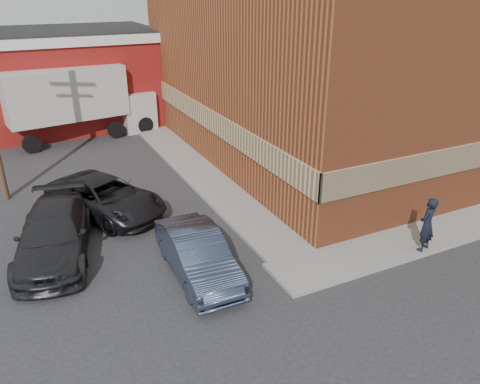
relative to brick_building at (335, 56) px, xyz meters
name	(u,v)px	position (x,y,z in m)	size (l,w,h in m)	color
ground	(276,263)	(-8.50, -9.00, -4.68)	(90.00, 90.00, 0.00)	#28282B
brick_building	(335,56)	(0.00, 0.00, 0.00)	(14.25, 18.25, 9.36)	#9C4828
sidewalk_south	(467,224)	(-1.00, -9.90, -4.62)	(16.00, 1.80, 0.12)	gray
sidewalk_west	(192,166)	(-7.90, 0.00, -4.62)	(1.80, 18.00, 0.12)	gray
warehouse	(19,80)	(-14.50, 11.00, -1.87)	(16.30, 8.30, 5.60)	maroon
man	(427,224)	(-3.87, -10.55, -3.64)	(0.67, 0.44, 1.84)	black
sedan	(198,254)	(-10.93, -8.50, -3.98)	(1.49, 4.28, 1.41)	#313C53
suv_a	(106,197)	(-12.56, -3.15, -3.98)	(2.33, 5.06, 1.40)	black
suv_b	(54,235)	(-14.64, -5.45, -3.93)	(2.12, 5.21, 1.51)	#232325
box_truck	(80,98)	(-11.73, 7.12, -2.38)	(8.35, 3.62, 3.99)	#BBBBB7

